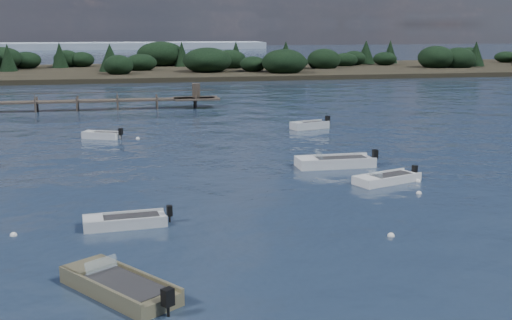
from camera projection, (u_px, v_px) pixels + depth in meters
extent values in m
plane|color=#162133|center=(155.00, 97.00, 82.87)|extent=(400.00, 400.00, 0.00)
cube|color=silver|center=(102.00, 137.00, 52.52)|extent=(3.23, 2.34, 0.70)
cube|color=silver|center=(89.00, 132.00, 52.69)|extent=(1.10, 1.28, 0.14)
cube|color=#232325|center=(104.00, 133.00, 52.40)|extent=(2.26, 1.72, 0.12)
cube|color=silver|center=(98.00, 133.00, 51.92)|extent=(2.78, 1.35, 0.14)
cube|color=silver|center=(104.00, 131.00, 52.95)|extent=(2.78, 1.35, 0.14)
cube|color=black|center=(121.00, 132.00, 52.04)|extent=(0.40, 0.43, 0.55)
cylinder|color=black|center=(121.00, 137.00, 52.13)|extent=(0.13, 0.13, 0.55)
cube|color=#B7BCBF|center=(125.00, 224.00, 29.69)|extent=(3.87, 1.75, 0.63)
cube|color=#B7BCBF|center=(93.00, 219.00, 29.22)|extent=(1.01, 1.36, 0.13)
cube|color=#232325|center=(131.00, 217.00, 29.71)|extent=(2.65, 1.36, 0.11)
cube|color=#B7BCBF|center=(126.00, 221.00, 28.99)|extent=(3.76, 0.42, 0.13)
cube|color=#B7BCBF|center=(124.00, 213.00, 30.24)|extent=(3.76, 0.42, 0.13)
cube|color=black|center=(169.00, 211.00, 30.16)|extent=(0.28, 0.32, 0.49)
cylinder|color=black|center=(170.00, 219.00, 30.25)|extent=(0.10, 0.10, 0.49)
cube|color=silver|center=(387.00, 181.00, 37.90)|extent=(4.41, 2.88, 0.60)
cube|color=silver|center=(367.00, 178.00, 37.02)|extent=(1.41, 1.65, 0.12)
cube|color=#232325|center=(391.00, 176.00, 38.01)|extent=(3.06, 2.13, 0.10)
cube|color=silver|center=(396.00, 178.00, 37.23)|extent=(3.91, 1.52, 0.12)
cube|color=silver|center=(379.00, 173.00, 38.43)|extent=(3.91, 1.52, 0.12)
cube|color=black|center=(415.00, 169.00, 38.97)|extent=(0.33, 0.36, 0.47)
cylinder|color=black|center=(414.00, 176.00, 39.05)|extent=(0.11, 0.11, 0.47)
cube|color=silver|center=(376.00, 174.00, 37.32)|extent=(0.51, 1.09, 0.36)
cube|color=silver|center=(335.00, 165.00, 42.15)|extent=(5.07, 1.92, 0.79)
cube|color=silver|center=(307.00, 159.00, 41.67)|extent=(1.22, 1.72, 0.16)
cube|color=#232325|center=(341.00, 159.00, 42.15)|extent=(3.45, 1.53, 0.14)
cube|color=silver|center=(340.00, 161.00, 41.20)|extent=(5.07, 0.14, 0.16)
cube|color=silver|center=(331.00, 155.00, 42.90)|extent=(5.07, 0.14, 0.16)
cube|color=black|center=(375.00, 154.00, 42.57)|extent=(0.32, 0.38, 0.62)
cylinder|color=black|center=(375.00, 162.00, 42.68)|extent=(0.11, 0.11, 0.62)
cube|color=silver|center=(319.00, 155.00, 41.78)|extent=(0.18, 1.38, 0.47)
cube|color=#B7BCBF|center=(309.00, 127.00, 57.45)|extent=(3.65, 2.28, 0.79)
cube|color=#B7BCBF|center=(297.00, 123.00, 56.75)|extent=(1.13, 1.41, 0.16)
cube|color=#232325|center=(312.00, 123.00, 57.49)|extent=(2.53, 1.71, 0.14)
cube|color=#B7BCBF|center=(313.00, 123.00, 56.82)|extent=(3.29, 1.11, 0.16)
cube|color=#B7BCBF|center=(306.00, 121.00, 57.88)|extent=(3.29, 1.11, 0.16)
cube|color=black|center=(328.00, 119.00, 58.23)|extent=(0.42, 0.46, 0.62)
cylinder|color=black|center=(327.00, 125.00, 58.34)|extent=(0.14, 0.14, 0.62)
cube|color=#6B6547|center=(120.00, 291.00, 22.25)|extent=(4.25, 4.96, 0.73)
cube|color=#6B6547|center=(89.00, 266.00, 23.38)|extent=(1.98, 1.87, 0.15)
cube|color=#232325|center=(126.00, 284.00, 21.92)|extent=(3.07, 3.50, 0.13)
cube|color=#6B6547|center=(98.00, 286.00, 21.56)|extent=(2.91, 3.99, 0.15)
cube|color=#6B6547|center=(138.00, 272.00, 22.75)|extent=(2.91, 3.99, 0.15)
cube|color=black|center=(168.00, 297.00, 20.37)|extent=(0.46, 0.45, 0.58)
cylinder|color=black|center=(168.00, 312.00, 20.48)|extent=(0.15, 0.15, 0.58)
cube|color=silver|center=(101.00, 264.00, 22.81)|extent=(1.14, 0.88, 0.44)
sphere|color=silver|center=(391.00, 236.00, 28.28)|extent=(0.32, 0.32, 0.32)
sphere|color=silver|center=(418.00, 182.00, 38.07)|extent=(0.32, 0.32, 0.32)
sphere|color=silver|center=(138.00, 139.00, 52.33)|extent=(0.32, 0.32, 0.32)
sphere|color=silver|center=(14.00, 236.00, 28.36)|extent=(0.32, 0.32, 0.32)
sphere|color=silver|center=(419.00, 194.00, 35.38)|extent=(0.32, 0.32, 0.32)
cube|color=#463C33|center=(196.00, 99.00, 71.94)|extent=(5.00, 3.20, 0.18)
cube|color=#463C33|center=(196.00, 91.00, 71.76)|extent=(0.80, 0.80, 1.60)
cylinder|color=#463C33|center=(35.00, 109.00, 67.88)|extent=(0.20, 0.20, 2.20)
cylinder|color=#463C33|center=(37.00, 107.00, 69.52)|extent=(0.20, 0.20, 2.20)
cylinder|color=#463C33|center=(77.00, 108.00, 68.72)|extent=(0.20, 0.20, 2.20)
cylinder|color=#463C33|center=(78.00, 106.00, 70.36)|extent=(0.20, 0.20, 2.20)
cylinder|color=#463C33|center=(118.00, 107.00, 69.55)|extent=(0.20, 0.20, 2.20)
cylinder|color=#463C33|center=(118.00, 105.00, 71.19)|extent=(0.20, 0.20, 2.20)
cylinder|color=#463C33|center=(157.00, 106.00, 70.39)|extent=(0.20, 0.20, 2.20)
cylinder|color=#463C33|center=(157.00, 104.00, 72.03)|extent=(0.20, 0.20, 2.20)
cylinder|color=#463C33|center=(196.00, 105.00, 71.22)|extent=(0.20, 0.20, 2.20)
cylinder|color=#463C33|center=(194.00, 103.00, 72.86)|extent=(0.20, 0.20, 2.20)
cube|color=black|center=(274.00, 72.00, 126.10)|extent=(190.00, 40.00, 1.60)
ellipsoid|color=black|center=(274.00, 57.00, 125.52)|extent=(180.50, 36.00, 4.40)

